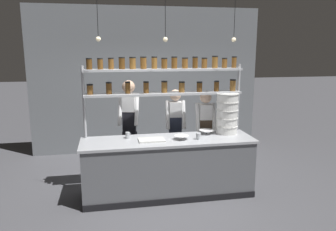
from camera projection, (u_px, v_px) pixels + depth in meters
ground_plane at (168, 194)px, 5.30m from camera, size 40.00×40.00×0.00m
back_wall at (148, 80)px, 7.36m from camera, size 5.10×0.12×3.21m
prep_counter at (168, 167)px, 5.20m from camera, size 2.70×0.76×0.92m
spice_shelf_unit at (164, 82)px, 5.26m from camera, size 2.59×0.28×2.19m
chef_left at (129, 122)px, 5.80m from camera, size 0.41×0.34×1.77m
chef_center at (175, 127)px, 5.95m from camera, size 0.38×0.30×1.59m
chef_right at (205, 130)px, 5.79m from camera, size 0.38×0.30×1.58m
container_stack at (227, 114)px, 5.40m from camera, size 0.37×0.37×0.67m
cutting_board at (151, 140)px, 5.03m from camera, size 0.40×0.26×0.02m
prep_bowl_near_left at (206, 132)px, 5.41m from camera, size 0.25×0.25×0.07m
prep_bowl_center_front at (182, 137)px, 5.09m from camera, size 0.23×0.23×0.06m
serving_cup_front at (128, 135)px, 5.15m from camera, size 0.07×0.07×0.10m
serving_cup_by_board at (198, 136)px, 5.08m from camera, size 0.07×0.07×0.10m
pendant_light_row at (168, 36)px, 4.80m from camera, size 2.10×0.07×0.75m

